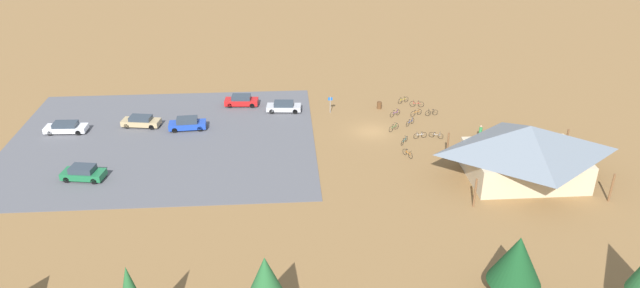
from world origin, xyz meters
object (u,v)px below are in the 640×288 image
object	(u,v)px
pine_midwest	(266,288)
visitor_near_lot	(480,132)
bicycle_purple_mid_cluster	(395,113)
bicycle_red_by_bin	(417,104)
car_green_mid_lot	(83,173)
bicycle_black_edge_north	(432,113)
bicycle_green_near_porch	(394,128)
car_blue_back_corner	(187,124)
bicycle_blue_yard_front	(410,122)
car_white_end_stall	(66,127)
car_tan_far_end	(141,121)
car_silver_inner_stall	(284,107)
bicycle_orange_edge_south	(416,113)
bicycle_orange_trailside	(408,153)
bike_pavilion	(527,149)
car_red_aisle_side	(241,100)
bicycle_teal_yard_left	(404,141)
trash_bin	(379,105)
bicycle_yellow_back_row	(403,100)
bicycle_white_lone_west	(420,135)
pine_mideast	(517,260)
lot_sign	(330,102)
bicycle_silver_lone_east	(436,135)

from	to	relation	value
pine_midwest	visitor_near_lot	size ratio (longest dim) A/B	3.90
bicycle_purple_mid_cluster	bicycle_red_by_bin	world-z (taller)	bicycle_red_by_bin
car_green_mid_lot	visitor_near_lot	world-z (taller)	visitor_near_lot
bicycle_black_edge_north	bicycle_green_near_porch	distance (m)	6.83
bicycle_black_edge_north	bicycle_green_near_porch	size ratio (longest dim) A/B	1.22
car_blue_back_corner	bicycle_green_near_porch	bearing A→B (deg)	175.38
bicycle_blue_yard_front	car_white_end_stall	size ratio (longest dim) A/B	0.26
pine_midwest	bicycle_blue_yard_front	world-z (taller)	pine_midwest
car_blue_back_corner	car_tan_far_end	xyz separation A→B (m)	(5.66, -1.21, -0.06)
bicycle_purple_mid_cluster	car_blue_back_corner	bearing A→B (deg)	4.95
bicycle_black_edge_north	car_blue_back_corner	bearing A→B (deg)	3.94
car_green_mid_lot	car_silver_inner_stall	world-z (taller)	car_green_mid_lot
bicycle_orange_edge_south	car_white_end_stall	size ratio (longest dim) A/B	0.33
car_green_mid_lot	car_white_end_stall	bearing A→B (deg)	-65.51
bicycle_orange_trailside	bicycle_red_by_bin	xyz separation A→B (m)	(-3.94, -13.52, 0.02)
bike_pavilion	car_red_aisle_side	distance (m)	36.12
pine_midwest	car_green_mid_lot	size ratio (longest dim) A/B	1.54
bicycle_orange_trailside	bicycle_teal_yard_left	distance (m)	3.18
bicycle_orange_trailside	bicycle_purple_mid_cluster	bearing A→B (deg)	-93.19
visitor_near_lot	bicycle_orange_trailside	bearing A→B (deg)	21.56
trash_bin	car_tan_far_end	xyz separation A→B (m)	(29.41, 3.53, 0.27)
visitor_near_lot	bicycle_black_edge_north	bearing A→B (deg)	-60.77
bicycle_yellow_back_row	car_blue_back_corner	xyz separation A→B (m)	(27.17, 6.35, 0.39)
pine_midwest	bicycle_white_lone_west	bearing A→B (deg)	-119.83
bike_pavilion	bicycle_black_edge_north	distance (m)	17.25
car_white_end_stall	pine_mideast	bearing A→B (deg)	142.71
bicycle_orange_edge_south	bicycle_yellow_back_row	bearing A→B (deg)	-78.69
lot_sign	bicycle_green_near_porch	size ratio (longest dim) A/B	1.60
pine_midwest	bicycle_white_lone_west	xyz separation A→B (m)	(-17.26, -30.09, -4.00)
bicycle_red_by_bin	car_blue_back_corner	xyz separation A→B (m)	(28.67, 4.91, 0.38)
bicycle_orange_edge_south	bicycle_orange_trailside	bearing A→B (deg)	73.09
pine_mideast	bicycle_black_edge_north	distance (m)	34.09
pine_mideast	bicycle_orange_edge_south	world-z (taller)	pine_mideast
bicycle_orange_edge_south	bicycle_purple_mid_cluster	bearing A→B (deg)	-0.34
bicycle_white_lone_west	bicycle_teal_yard_left	bearing A→B (deg)	30.28
bicycle_black_edge_north	bicycle_red_by_bin	bearing A→B (deg)	-66.19
pine_mideast	car_blue_back_corner	distance (m)	42.31
car_white_end_stall	car_tan_far_end	bearing A→B (deg)	-172.61
bicycle_blue_yard_front	car_tan_far_end	xyz separation A→B (m)	(32.35, -1.73, 0.36)
bike_pavilion	car_tan_far_end	xyz separation A→B (m)	(41.12, -15.24, -2.55)
bicycle_orange_edge_south	bicycle_red_by_bin	bearing A→B (deg)	-103.59
lot_sign	bicycle_purple_mid_cluster	size ratio (longest dim) A/B	1.52
lot_sign	car_tan_far_end	distance (m)	23.15
bicycle_purple_mid_cluster	bicycle_teal_yard_left	bearing A→B (deg)	87.50
bicycle_purple_mid_cluster	bicycle_black_edge_north	bearing A→B (deg)	178.36
bicycle_silver_lone_east	car_white_end_stall	size ratio (longest dim) A/B	0.32
trash_bin	car_tan_far_end	distance (m)	29.62
bicycle_orange_trailside	bicycle_yellow_back_row	distance (m)	15.15
bicycle_orange_trailside	bicycle_blue_yard_front	xyz separation A→B (m)	(-1.96, -8.09, -0.01)
bicycle_teal_yard_left	car_tan_far_end	world-z (taller)	car_tan_far_end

